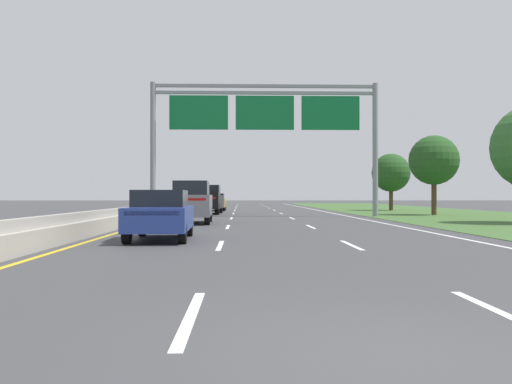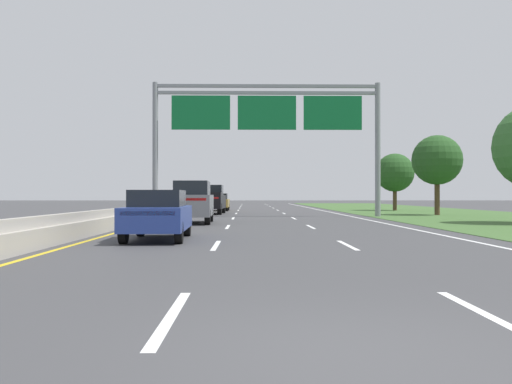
# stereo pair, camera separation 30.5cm
# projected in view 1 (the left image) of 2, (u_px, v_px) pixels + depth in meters

# --- Properties ---
(ground_plane) EXTENTS (220.00, 220.00, 0.00)m
(ground_plane) POSITION_uv_depth(u_px,v_px,m) (258.00, 215.00, 39.90)
(ground_plane) COLOR #3D3D3F
(lane_striping) EXTENTS (11.96, 106.00, 0.01)m
(lane_striping) POSITION_uv_depth(u_px,v_px,m) (259.00, 215.00, 39.45)
(lane_striping) COLOR white
(lane_striping) RESTS_ON ground
(grass_verge_right) EXTENTS (14.00, 110.00, 0.02)m
(grass_verge_right) POSITION_uv_depth(u_px,v_px,m) (448.00, 214.00, 40.28)
(grass_verge_right) COLOR #3D602D
(grass_verge_right) RESTS_ON ground
(median_barrier_concrete) EXTENTS (0.60, 110.00, 0.85)m
(median_barrier_concrete) POSITION_uv_depth(u_px,v_px,m) (167.00, 210.00, 39.72)
(median_barrier_concrete) COLOR #A8A399
(median_barrier_concrete) RESTS_ON ground
(overhead_sign_gantry) EXTENTS (15.06, 0.42, 8.85)m
(overhead_sign_gantry) POSITION_uv_depth(u_px,v_px,m) (265.00, 120.00, 36.09)
(overhead_sign_gantry) COLOR gray
(overhead_sign_gantry) RESTS_ON ground
(pickup_truck_black) EXTENTS (2.15, 5.45, 2.20)m
(pickup_truck_black) POSITION_uv_depth(u_px,v_px,m) (208.00, 200.00, 41.45)
(pickup_truck_black) COLOR black
(pickup_truck_black) RESTS_ON ground
(car_gold_left_lane_sedan) EXTENTS (1.85, 4.41, 1.57)m
(car_gold_left_lane_sedan) POSITION_uv_depth(u_px,v_px,m) (215.00, 202.00, 49.77)
(car_gold_left_lane_sedan) COLOR #A38438
(car_gold_left_lane_sedan) RESTS_ON ground
(car_grey_left_lane_suv) EXTENTS (2.00, 4.74, 2.11)m
(car_grey_left_lane_suv) POSITION_uv_depth(u_px,v_px,m) (192.00, 201.00, 27.51)
(car_grey_left_lane_suv) COLOR slate
(car_grey_left_lane_suv) RESTS_ON ground
(car_blue_left_lane_sedan) EXTENTS (1.95, 4.45, 1.57)m
(car_blue_left_lane_sedan) POSITION_uv_depth(u_px,v_px,m) (161.00, 214.00, 17.33)
(car_blue_left_lane_sedan) COLOR navy
(car_blue_left_lane_sedan) RESTS_ON ground
(roadside_tree_mid) EXTENTS (3.51, 3.51, 5.65)m
(roadside_tree_mid) POSITION_uv_depth(u_px,v_px,m) (434.00, 160.00, 38.74)
(roadside_tree_mid) COLOR #4C3823
(roadside_tree_mid) RESTS_ON ground
(roadside_tree_far) EXTENTS (3.51, 3.51, 5.24)m
(roadside_tree_far) POSITION_uv_depth(u_px,v_px,m) (391.00, 173.00, 50.35)
(roadside_tree_far) COLOR #4C3823
(roadside_tree_far) RESTS_ON ground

